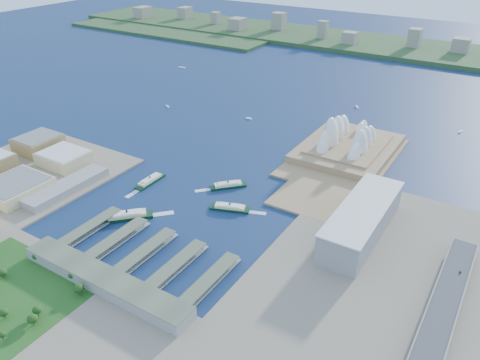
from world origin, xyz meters
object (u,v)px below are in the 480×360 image
Objects in this scene: opera_house at (350,134)px; ferry_d at (230,206)px; ferry_a at (150,179)px; car_c at (460,272)px; ferry_b at (228,184)px; ferry_c at (127,214)px; toaster_building at (362,221)px.

ferry_d is (-65.05, -232.37, -27.35)m from opera_house.
ferry_a is 393.96m from car_c.
car_c reaches higher than ferry_a.
ferry_b is 141.26m from ferry_c.
car_c reaches higher than ferry_d.
ferry_a reaches higher than ferry_d.
ferry_c reaches higher than ferry_b.
ferry_a is 107.37m from ferry_b.
opera_house is 242.84m from ferry_d.
opera_house is at bearing 105.85° from ferry_b.
ferry_d is 9.81× the size of car_c.
opera_house is 219.62m from toaster_building.
toaster_building is at bearing 39.47° from ferry_b.
car_c is (199.00, -227.21, -16.42)m from opera_house.
toaster_building reaches higher than ferry_b.
car_c is (296.85, -40.46, 10.98)m from ferry_b.
toaster_building is 3.19× the size of ferry_b.
car_c is (393.77, 5.74, 10.80)m from ferry_a.
toaster_building is at bearing -14.02° from car_c.
opera_house reaches higher than toaster_building.
toaster_building is at bearing -111.29° from ferry_c.
ferry_a reaches higher than ferry_b.
ferry_c is at bearing -72.10° from ferry_b.
ferry_b is 0.81× the size of ferry_c.
opera_house reaches higher than ferry_a.
car_c is (264.05, 5.15, 10.93)m from ferry_d.
ferry_c reaches higher than ferry_d.
ferry_b is at bearing -117.65° from opera_house.
toaster_building is (90.00, -200.00, -11.50)m from opera_house.
ferry_a is 88.75m from ferry_c.
ferry_a is at bearing -129.90° from opera_house.
ferry_b is 9.71× the size of car_c.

